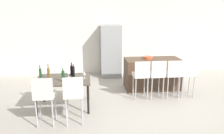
# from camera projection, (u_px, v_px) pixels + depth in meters

# --- Properties ---
(ground_plane) EXTENTS (10.00, 10.00, 0.00)m
(ground_plane) POSITION_uv_depth(u_px,v_px,m) (151.00, 99.00, 5.77)
(ground_plane) COLOR #ADA89E
(back_wall) EXTENTS (10.00, 0.12, 2.90)m
(back_wall) POSITION_uv_depth(u_px,v_px,m) (132.00, 35.00, 8.06)
(back_wall) COLOR silver
(back_wall) RESTS_ON ground_plane
(kitchen_island) EXTENTS (1.66, 0.79, 0.92)m
(kitchen_island) POSITION_uv_depth(u_px,v_px,m) (152.00, 74.00, 6.54)
(kitchen_island) COLOR #4C3828
(kitchen_island) RESTS_ON ground_plane
(bar_chair_left) EXTENTS (0.40, 0.40, 1.05)m
(bar_chair_left) POSITION_uv_depth(u_px,v_px,m) (141.00, 74.00, 5.67)
(bar_chair_left) COLOR silver
(bar_chair_left) RESTS_ON ground_plane
(bar_chair_middle) EXTENTS (0.42, 0.42, 1.05)m
(bar_chair_middle) POSITION_uv_depth(u_px,v_px,m) (157.00, 73.00, 5.72)
(bar_chair_middle) COLOR silver
(bar_chair_middle) RESTS_ON ground_plane
(bar_chair_right) EXTENTS (0.41, 0.41, 1.05)m
(bar_chair_right) POSITION_uv_depth(u_px,v_px,m) (173.00, 73.00, 5.76)
(bar_chair_right) COLOR silver
(bar_chair_right) RESTS_ON ground_plane
(bar_chair_far) EXTENTS (0.43, 0.43, 1.05)m
(bar_chair_far) POSITION_uv_depth(u_px,v_px,m) (188.00, 72.00, 5.81)
(bar_chair_far) COLOR silver
(bar_chair_far) RESTS_ON ground_plane
(dining_table) EXTENTS (1.28, 0.96, 0.74)m
(dining_table) POSITION_uv_depth(u_px,v_px,m) (63.00, 81.00, 5.15)
(dining_table) COLOR #4C4238
(dining_table) RESTS_ON ground_plane
(dining_chair_near) EXTENTS (0.41, 0.41, 1.05)m
(dining_chair_near) POSITION_uv_depth(u_px,v_px,m) (44.00, 94.00, 4.30)
(dining_chair_near) COLOR silver
(dining_chair_near) RESTS_ON ground_plane
(dining_chair_far) EXTENTS (0.42, 0.42, 1.05)m
(dining_chair_far) POSITION_uv_depth(u_px,v_px,m) (73.00, 93.00, 4.36)
(dining_chair_far) COLOR silver
(dining_chair_far) RESTS_ON ground_plane
(wine_bottle_middle) EXTENTS (0.06, 0.06, 0.31)m
(wine_bottle_middle) POSITION_uv_depth(u_px,v_px,m) (73.00, 71.00, 5.28)
(wine_bottle_middle) COLOR black
(wine_bottle_middle) RESTS_ON dining_table
(wine_bottle_near) EXTENTS (0.07, 0.07, 0.33)m
(wine_bottle_near) POSITION_uv_depth(u_px,v_px,m) (72.00, 70.00, 5.37)
(wine_bottle_near) COLOR black
(wine_bottle_near) RESTS_ON dining_table
(wine_bottle_end) EXTENTS (0.07, 0.07, 0.32)m
(wine_bottle_end) POSITION_uv_depth(u_px,v_px,m) (63.00, 76.00, 4.89)
(wine_bottle_end) COLOR #194723
(wine_bottle_end) RESTS_ON dining_table
(wine_bottle_inner) EXTENTS (0.06, 0.06, 0.30)m
(wine_bottle_inner) POSITION_uv_depth(u_px,v_px,m) (40.00, 73.00, 5.24)
(wine_bottle_inner) COLOR #194723
(wine_bottle_inner) RESTS_ON dining_table
(wine_bottle_left) EXTENTS (0.06, 0.06, 0.36)m
(wine_bottle_left) POSITION_uv_depth(u_px,v_px,m) (49.00, 73.00, 5.10)
(wine_bottle_left) COLOR brown
(wine_bottle_left) RESTS_ON dining_table
(wine_glass_right) EXTENTS (0.07, 0.07, 0.17)m
(wine_glass_right) POSITION_uv_depth(u_px,v_px,m) (68.00, 72.00, 5.22)
(wine_glass_right) COLOR silver
(wine_glass_right) RESTS_ON dining_table
(wine_glass_far) EXTENTS (0.07, 0.07, 0.17)m
(wine_glass_far) POSITION_uv_depth(u_px,v_px,m) (84.00, 73.00, 5.14)
(wine_glass_far) COLOR silver
(wine_glass_far) RESTS_ON dining_table
(refrigerator) EXTENTS (0.72, 0.68, 1.84)m
(refrigerator) POSITION_uv_depth(u_px,v_px,m) (111.00, 51.00, 7.68)
(refrigerator) COLOR #939699
(refrigerator) RESTS_ON ground_plane
(fruit_bowl) EXTENTS (0.28, 0.28, 0.07)m
(fruit_bowl) POSITION_uv_depth(u_px,v_px,m) (148.00, 58.00, 6.43)
(fruit_bowl) COLOR #C6512D
(fruit_bowl) RESTS_ON kitchen_island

